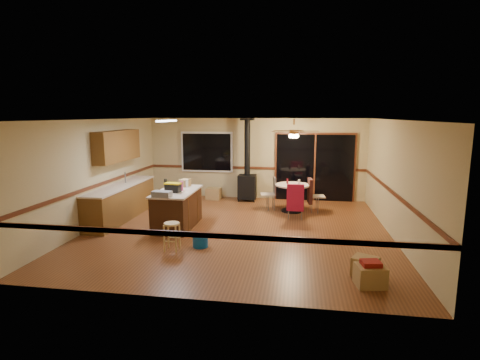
% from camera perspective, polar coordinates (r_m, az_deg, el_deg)
% --- Properties ---
extents(floor, '(7.00, 7.00, 0.00)m').
position_cam_1_polar(floor, '(9.03, -0.30, -7.53)').
color(floor, brown).
rests_on(floor, ground).
extents(ceiling, '(7.00, 7.00, 0.00)m').
position_cam_1_polar(ceiling, '(8.62, -0.31, 9.20)').
color(ceiling, silver).
rests_on(ceiling, ground).
extents(wall_back, '(7.00, 0.00, 7.00)m').
position_cam_1_polar(wall_back, '(12.16, 2.33, 3.26)').
color(wall_back, tan).
rests_on(wall_back, ground).
extents(wall_front, '(7.00, 0.00, 7.00)m').
position_cam_1_polar(wall_front, '(5.38, -6.30, -5.32)').
color(wall_front, tan).
rests_on(wall_front, ground).
extents(wall_left, '(0.00, 7.00, 7.00)m').
position_cam_1_polar(wall_left, '(9.90, -20.72, 1.10)').
color(wall_left, tan).
rests_on(wall_left, ground).
extents(wall_right, '(0.00, 7.00, 7.00)m').
position_cam_1_polar(wall_right, '(8.88, 22.60, 0.02)').
color(wall_right, tan).
rests_on(wall_right, ground).
extents(chair_rail, '(7.00, 7.00, 0.08)m').
position_cam_1_polar(chair_rail, '(8.78, -0.30, -1.30)').
color(chair_rail, '#542715').
rests_on(chair_rail, ground).
extents(window, '(1.72, 0.10, 1.32)m').
position_cam_1_polar(window, '(12.38, -5.08, 4.28)').
color(window, black).
rests_on(window, ground).
extents(sliding_door, '(2.52, 0.10, 2.10)m').
position_cam_1_polar(sliding_door, '(12.08, 11.29, 1.84)').
color(sliding_door, black).
rests_on(sliding_door, ground).
extents(lower_cabinets, '(0.60, 3.00, 0.86)m').
position_cam_1_polar(lower_cabinets, '(10.35, -17.63, -3.27)').
color(lower_cabinets, brown).
rests_on(lower_cabinets, ground).
extents(countertop, '(0.64, 3.04, 0.04)m').
position_cam_1_polar(countertop, '(10.27, -17.76, -0.82)').
color(countertop, beige).
rests_on(countertop, lower_cabinets).
extents(upper_cabinets, '(0.35, 2.00, 0.80)m').
position_cam_1_polar(upper_cabinets, '(10.37, -18.18, 4.95)').
color(upper_cabinets, brown).
rests_on(upper_cabinets, ground).
extents(kitchen_island, '(0.88, 1.68, 0.90)m').
position_cam_1_polar(kitchen_island, '(9.26, -9.53, -4.32)').
color(kitchen_island, '#361C0D').
rests_on(kitchen_island, ground).
extents(wood_stove, '(0.55, 0.50, 2.52)m').
position_cam_1_polar(wood_stove, '(11.83, 1.10, 0.28)').
color(wood_stove, black).
rests_on(wood_stove, ground).
extents(ceiling_fan, '(0.24, 0.24, 0.55)m').
position_cam_1_polar(ceiling_fan, '(10.43, 8.20, 7.10)').
color(ceiling_fan, brown).
rests_on(ceiling_fan, ceiling).
extents(fluorescent_strip, '(0.10, 1.20, 0.04)m').
position_cam_1_polar(fluorescent_strip, '(9.36, -11.08, 8.83)').
color(fluorescent_strip, white).
rests_on(fluorescent_strip, ceiling).
extents(toolbox_grey, '(0.44, 0.27, 0.13)m').
position_cam_1_polar(toolbox_grey, '(8.52, -11.82, -2.11)').
color(toolbox_grey, slate).
rests_on(toolbox_grey, kitchen_island).
extents(toolbox_black, '(0.37, 0.23, 0.19)m').
position_cam_1_polar(toolbox_black, '(8.97, -10.18, -1.24)').
color(toolbox_black, black).
rests_on(toolbox_black, kitchen_island).
extents(toolbox_yellow_lid, '(0.41, 0.26, 0.03)m').
position_cam_1_polar(toolbox_yellow_lid, '(8.95, -10.20, -0.53)').
color(toolbox_yellow_lid, gold).
rests_on(toolbox_yellow_lid, toolbox_black).
extents(box_on_island, '(0.29, 0.33, 0.18)m').
position_cam_1_polar(box_on_island, '(9.66, -8.43, -0.42)').
color(box_on_island, olive).
rests_on(box_on_island, kitchen_island).
extents(bottle_dark, '(0.10, 0.10, 0.28)m').
position_cam_1_polar(bottle_dark, '(9.22, -11.25, -0.70)').
color(bottle_dark, black).
rests_on(bottle_dark, kitchen_island).
extents(bottle_pink, '(0.10, 0.10, 0.23)m').
position_cam_1_polar(bottle_pink, '(9.12, -8.87, -0.89)').
color(bottle_pink, '#D84C8C').
rests_on(bottle_pink, kitchen_island).
extents(bottle_white, '(0.07, 0.07, 0.19)m').
position_cam_1_polar(bottle_white, '(9.51, -8.08, -0.55)').
color(bottle_white, white).
rests_on(bottle_white, kitchen_island).
extents(bar_stool, '(0.37, 0.37, 0.57)m').
position_cam_1_polar(bar_stool, '(7.75, -10.33, -8.46)').
color(bar_stool, tan).
rests_on(bar_stool, floor).
extents(blue_bucket, '(0.33, 0.33, 0.26)m').
position_cam_1_polar(blue_bucket, '(7.90, -6.06, -9.18)').
color(blue_bucket, '#0C53AA').
rests_on(blue_bucket, floor).
extents(dining_table, '(0.97, 0.97, 0.78)m').
position_cam_1_polar(dining_table, '(10.65, 7.98, -1.96)').
color(dining_table, black).
rests_on(dining_table, ground).
extents(glass_red, '(0.06, 0.06, 0.14)m').
position_cam_1_polar(glass_red, '(10.69, 7.22, -0.16)').
color(glass_red, '#590C14').
rests_on(glass_red, dining_table).
extents(glass_cream, '(0.07, 0.07, 0.15)m').
position_cam_1_polar(glass_cream, '(10.54, 8.99, -0.33)').
color(glass_cream, beige).
rests_on(glass_cream, dining_table).
extents(chair_left, '(0.48, 0.47, 0.51)m').
position_cam_1_polar(chair_left, '(10.78, 4.82, -1.46)').
color(chair_left, tan).
rests_on(chair_left, ground).
extents(chair_near, '(0.44, 0.48, 0.70)m').
position_cam_1_polar(chair_near, '(9.77, 8.44, -2.67)').
color(chair_near, tan).
rests_on(chair_near, ground).
extents(chair_right, '(0.50, 0.46, 0.70)m').
position_cam_1_polar(chair_right, '(10.67, 10.77, -1.67)').
color(chair_right, tan).
rests_on(chair_right, ground).
extents(box_under_window, '(0.48, 0.40, 0.36)m').
position_cam_1_polar(box_under_window, '(12.18, -4.05, -2.08)').
color(box_under_window, olive).
rests_on(box_under_window, floor).
extents(box_corner_a, '(0.51, 0.45, 0.34)m').
position_cam_1_polar(box_corner_a, '(6.51, 19.22, -13.60)').
color(box_corner_a, olive).
rests_on(box_corner_a, floor).
extents(box_corner_b, '(0.52, 0.49, 0.33)m').
position_cam_1_polar(box_corner_b, '(6.86, 18.55, -12.39)').
color(box_corner_b, olive).
rests_on(box_corner_b, floor).
extents(box_small_red, '(0.33, 0.29, 0.08)m').
position_cam_1_polar(box_small_red, '(6.43, 19.33, -11.89)').
color(box_small_red, maroon).
rests_on(box_small_red, box_corner_a).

